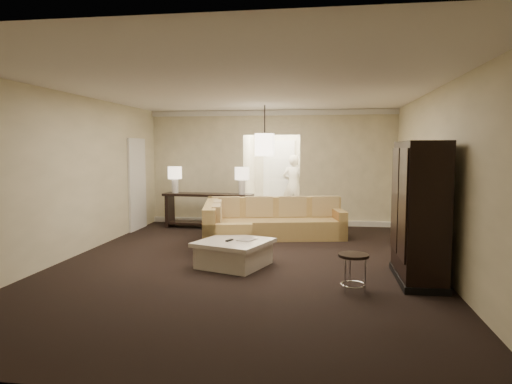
% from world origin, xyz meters
% --- Properties ---
extents(ground, '(8.00, 8.00, 0.00)m').
position_xyz_m(ground, '(0.00, 0.00, 0.00)').
color(ground, black).
rests_on(ground, ground).
extents(wall_back, '(6.00, 0.04, 2.80)m').
position_xyz_m(wall_back, '(0.00, 4.00, 1.40)').
color(wall_back, beige).
rests_on(wall_back, ground).
extents(wall_front, '(6.00, 0.04, 2.80)m').
position_xyz_m(wall_front, '(0.00, -4.00, 1.40)').
color(wall_front, beige).
rests_on(wall_front, ground).
extents(wall_left, '(0.04, 8.00, 2.80)m').
position_xyz_m(wall_left, '(-3.00, 0.00, 1.40)').
color(wall_left, beige).
rests_on(wall_left, ground).
extents(wall_right, '(0.04, 8.00, 2.80)m').
position_xyz_m(wall_right, '(3.00, 0.00, 1.40)').
color(wall_right, beige).
rests_on(wall_right, ground).
extents(ceiling, '(6.00, 8.00, 0.02)m').
position_xyz_m(ceiling, '(0.00, 0.00, 2.80)').
color(ceiling, white).
rests_on(ceiling, wall_back).
extents(crown_molding, '(6.00, 0.10, 0.12)m').
position_xyz_m(crown_molding, '(0.00, 3.95, 2.73)').
color(crown_molding, silver).
rests_on(crown_molding, wall_back).
extents(baseboard, '(6.00, 0.10, 0.12)m').
position_xyz_m(baseboard, '(0.00, 3.95, 0.06)').
color(baseboard, silver).
rests_on(baseboard, ground).
extents(side_door, '(0.05, 0.90, 2.10)m').
position_xyz_m(side_door, '(-2.97, 2.80, 1.05)').
color(side_door, white).
rests_on(side_door, ground).
extents(foyer, '(1.44, 2.02, 2.80)m').
position_xyz_m(foyer, '(0.00, 5.34, 1.30)').
color(foyer, beige).
rests_on(foyer, ground).
extents(sectional_sofa, '(2.97, 2.70, 0.85)m').
position_xyz_m(sectional_sofa, '(0.03, 1.83, 0.34)').
color(sectional_sofa, brown).
rests_on(sectional_sofa, ground).
extents(coffee_table, '(1.31, 1.31, 0.43)m').
position_xyz_m(coffee_table, '(-0.13, -0.16, 0.21)').
color(coffee_table, silver).
rests_on(coffee_table, ground).
extents(console_table, '(2.14, 0.59, 0.82)m').
position_xyz_m(console_table, '(-1.40, 3.20, 0.49)').
color(console_table, black).
rests_on(console_table, ground).
extents(armoire, '(0.59, 1.37, 1.97)m').
position_xyz_m(armoire, '(2.59, -0.58, 0.94)').
color(armoire, black).
rests_on(armoire, ground).
extents(drink_table, '(0.40, 0.40, 0.49)m').
position_xyz_m(drink_table, '(1.67, -1.20, 0.35)').
color(drink_table, black).
rests_on(drink_table, ground).
extents(table_lamp_left, '(0.33, 0.33, 0.62)m').
position_xyz_m(table_lamp_left, '(-2.22, 3.24, 1.23)').
color(table_lamp_left, silver).
rests_on(table_lamp_left, console_table).
extents(table_lamp_right, '(0.33, 0.33, 0.62)m').
position_xyz_m(table_lamp_right, '(-0.58, 3.16, 1.23)').
color(table_lamp_right, silver).
rests_on(table_lamp_right, console_table).
extents(pendant_light, '(0.38, 0.38, 1.09)m').
position_xyz_m(pendant_light, '(0.00, 2.70, 1.95)').
color(pendant_light, black).
rests_on(pendant_light, ceiling).
extents(person, '(0.74, 0.55, 1.88)m').
position_xyz_m(person, '(0.45, 5.60, 0.94)').
color(person, beige).
rests_on(person, ground).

